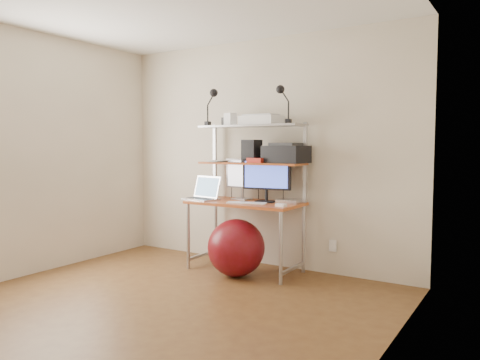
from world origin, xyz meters
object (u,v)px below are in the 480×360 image
object	(u,v)px
laptop	(204,195)
printer	(286,154)
monitor_black	(267,177)
exercise_ball	(236,248)
monitor_silver	(242,176)

from	to	relation	value
laptop	printer	xyz separation A→B (m)	(0.88, 0.24, 0.45)
monitor_black	exercise_ball	size ratio (longest dim) A/B	0.90
monitor_black	printer	world-z (taller)	printer
printer	exercise_ball	size ratio (longest dim) A/B	0.81
monitor_silver	monitor_black	bearing A→B (deg)	-7.11
monitor_silver	laptop	world-z (taller)	monitor_silver
monitor_silver	printer	bearing A→B (deg)	6.50
monitor_silver	exercise_ball	world-z (taller)	monitor_silver
monitor_silver	monitor_black	distance (m)	0.35
laptop	exercise_ball	distance (m)	0.74
monitor_black	laptop	world-z (taller)	monitor_black
printer	exercise_ball	xyz separation A→B (m)	(-0.36, -0.40, -0.96)
monitor_silver	exercise_ball	size ratio (longest dim) A/B	0.82
monitor_black	printer	xyz separation A→B (m)	(0.18, 0.09, 0.24)
printer	exercise_ball	bearing A→B (deg)	-123.80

